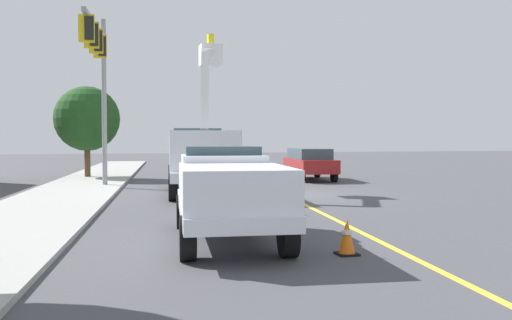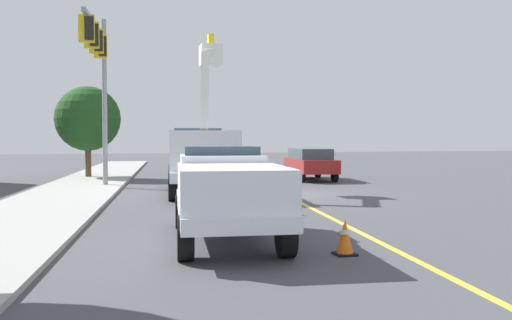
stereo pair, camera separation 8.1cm
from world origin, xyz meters
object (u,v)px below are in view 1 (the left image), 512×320
at_px(traffic_cone_leading, 347,237).
at_px(traffic_signal_mast, 99,63).
at_px(utility_bucket_truck, 200,154).
at_px(passing_minivan, 310,162).
at_px(traffic_cone_trailing, 230,175).
at_px(service_pickup_truck, 228,190).
at_px(traffic_cone_mid_front, 284,202).
at_px(traffic_cone_mid_rear, 259,186).

bearing_deg(traffic_cone_leading, traffic_signal_mast, 18.45).
bearing_deg(traffic_cone_leading, utility_bucket_truck, 3.42).
bearing_deg(traffic_signal_mast, passing_minivan, -70.71).
bearing_deg(traffic_cone_trailing, service_pickup_truck, 167.49).
xyz_separation_m(traffic_cone_mid_front, traffic_cone_mid_rear, (5.10, -0.64, 0.03)).
relative_size(utility_bucket_truck, passing_minivan, 1.69).
relative_size(utility_bucket_truck, traffic_cone_leading, 11.73).
height_order(traffic_cone_leading, traffic_signal_mast, traffic_signal_mast).
xyz_separation_m(utility_bucket_truck, passing_minivan, (5.31, -6.80, -0.63)).
height_order(traffic_cone_leading, traffic_cone_trailing, traffic_cone_trailing).
bearing_deg(passing_minivan, traffic_cone_leading, 161.58).
distance_m(utility_bucket_truck, traffic_cone_trailing, 4.41).
bearing_deg(service_pickup_truck, traffic_cone_leading, -136.15).
xyz_separation_m(passing_minivan, traffic_cone_mid_front, (-12.40, 5.47, -0.60)).
bearing_deg(utility_bucket_truck, traffic_signal_mast, 69.22).
height_order(passing_minivan, traffic_cone_mid_front, passing_minivan).
relative_size(service_pickup_truck, traffic_cone_mid_rear, 7.04).
bearing_deg(traffic_cone_mid_rear, utility_bucket_truck, 44.81).
distance_m(service_pickup_truck, traffic_cone_mid_front, 4.55).
xyz_separation_m(passing_minivan, traffic_cone_leading, (-18.13, 6.04, -0.62)).
xyz_separation_m(service_pickup_truck, traffic_cone_mid_front, (3.74, -2.48, -0.74)).
bearing_deg(traffic_cone_mid_front, utility_bucket_truck, 10.62).
bearing_deg(traffic_cone_mid_rear, traffic_cone_trailing, -1.08).
distance_m(service_pickup_truck, traffic_cone_leading, 2.87).
distance_m(traffic_cone_mid_rear, traffic_cone_trailing, 5.68).
relative_size(service_pickup_truck, traffic_signal_mast, 0.76).
distance_m(passing_minivan, traffic_cone_trailing, 5.03).
relative_size(traffic_cone_mid_rear, traffic_cone_trailing, 0.96).
height_order(traffic_cone_trailing, traffic_signal_mast, traffic_signal_mast).
height_order(service_pickup_truck, traffic_cone_mid_rear, service_pickup_truck).
height_order(service_pickup_truck, traffic_cone_leading, service_pickup_truck).
bearing_deg(traffic_cone_trailing, traffic_cone_leading, 175.47).
distance_m(traffic_cone_leading, traffic_cone_trailing, 16.57).
bearing_deg(utility_bucket_truck, traffic_cone_mid_front, -169.38).
distance_m(traffic_cone_leading, traffic_cone_mid_front, 5.76).
distance_m(traffic_cone_mid_front, traffic_signal_mast, 11.31).
bearing_deg(traffic_signal_mast, traffic_cone_mid_rear, -120.35).
height_order(traffic_cone_leading, traffic_cone_mid_rear, traffic_cone_mid_rear).
bearing_deg(traffic_cone_mid_rear, passing_minivan, -33.54).
height_order(utility_bucket_truck, traffic_cone_trailing, utility_bucket_truck).
bearing_deg(traffic_cone_mid_rear, traffic_cone_mid_front, 172.86).
height_order(utility_bucket_truck, traffic_cone_mid_front, utility_bucket_truck).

